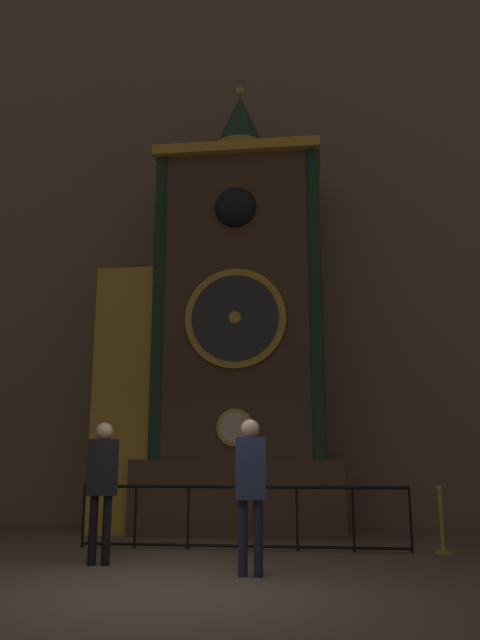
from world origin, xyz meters
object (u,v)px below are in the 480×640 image
object	(u,v)px
visitor_near	(102,477)
clock_tower	(223,338)
visitor_far	(250,479)
stanchion_post	(442,532)

from	to	relation	value
visitor_near	clock_tower	bearing A→B (deg)	83.83
visitor_far	visitor_near	bearing A→B (deg)	153.63
visitor_near	visitor_far	size ratio (longest dim) A/B	1.00
clock_tower	visitor_far	world-z (taller)	clock_tower
clock_tower	stanchion_post	bearing A→B (deg)	-30.26
visitor_far	stanchion_post	bearing A→B (deg)	28.15
clock_tower	visitor_near	xyz separation A→B (m)	(-1.06, -3.58, -2.50)
stanchion_post	visitor_near	bearing A→B (deg)	-161.16
clock_tower	visitor_far	xyz separation A→B (m)	(0.94, -4.12, -2.51)
clock_tower	visitor_near	world-z (taller)	clock_tower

